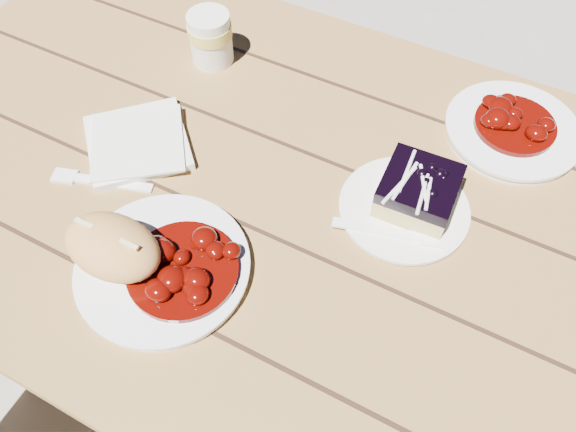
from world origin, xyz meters
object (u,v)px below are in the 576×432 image
at_px(main_plate, 163,268).
at_px(blueberry_cake, 418,191).
at_px(dessert_plate, 404,209).
at_px(second_plate, 512,131).
at_px(second_cup, 211,38).
at_px(bread_roll, 113,247).
at_px(picnic_table, 458,324).

height_order(main_plate, blueberry_cake, blueberry_cake).
xyz_separation_m(dessert_plate, second_plate, (0.10, 0.22, 0.00)).
bearing_deg(second_plate, second_cup, -172.71).
bearing_deg(second_cup, second_plate, 7.29).
height_order(dessert_plate, second_plate, second_plate).
distance_m(dessert_plate, second_cup, 0.45).
height_order(main_plate, bread_roll, bread_roll).
height_order(bread_roll, second_plate, bread_roll).
bearing_deg(picnic_table, second_cup, 160.29).
bearing_deg(bread_roll, second_cup, 105.16).
relative_size(picnic_table, main_plate, 8.82).
xyz_separation_m(bread_roll, dessert_plate, (0.30, 0.26, -0.05)).
height_order(picnic_table, second_cup, second_cup).
distance_m(blueberry_cake, second_plate, 0.22).
relative_size(dessert_plate, second_plate, 0.88).
distance_m(picnic_table, second_plate, 0.32).
relative_size(blueberry_cake, second_plate, 0.52).
xyz_separation_m(picnic_table, second_plate, (-0.04, 0.27, 0.17)).
bearing_deg(second_cup, blueberry_cake, -17.96).
relative_size(bread_roll, second_plate, 0.66).
distance_m(second_plate, second_cup, 0.52).
distance_m(picnic_table, blueberry_cake, 0.25).
xyz_separation_m(second_plate, second_cup, (-0.51, -0.07, 0.04)).
bearing_deg(second_cup, main_plate, -67.02).
bearing_deg(second_plate, dessert_plate, -114.12).
height_order(bread_roll, dessert_plate, bread_roll).
xyz_separation_m(picnic_table, dessert_plate, (-0.14, 0.05, 0.17)).
distance_m(main_plate, bread_roll, 0.07).
bearing_deg(bread_roll, second_plate, 50.03).
distance_m(main_plate, blueberry_cake, 0.37).
height_order(picnic_table, bread_roll, bread_roll).
relative_size(bread_roll, blueberry_cake, 1.27).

